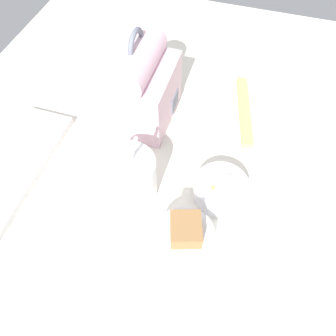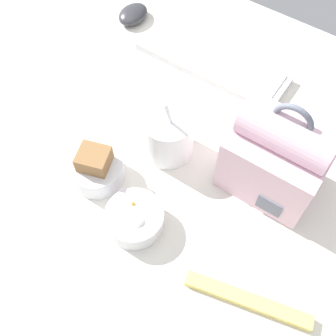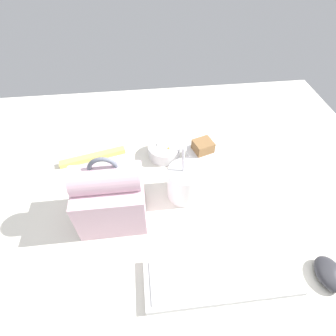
{
  "view_description": "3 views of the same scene",
  "coord_description": "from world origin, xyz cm",
  "views": [
    {
      "loc": [
        -33.18,
        -12.0,
        59.36
      ],
      "look_at": [
        0.55,
        -1.64,
        7.0
      ],
      "focal_mm": 35.0,
      "sensor_mm": 36.0,
      "label": 1
    },
    {
      "loc": [
        22.95,
        -34.72,
        73.53
      ],
      "look_at": [
        0.55,
        -1.64,
        7.0
      ],
      "focal_mm": 45.0,
      "sensor_mm": 36.0,
      "label": 2
    },
    {
      "loc": [
        6.54,
        50.75,
        63.99
      ],
      "look_at": [
        0.55,
        -1.64,
        7.0
      ],
      "focal_mm": 28.0,
      "sensor_mm": 36.0,
      "label": 3
    }
  ],
  "objects": [
    {
      "name": "keyboard",
      "position": [
        -8.28,
        29.82,
        3.02
      ],
      "size": [
        35.53,
        11.69,
        2.1
      ],
      "color": "silver",
      "rests_on": "desk_surface"
    },
    {
      "name": "chopstick_case",
      "position": [
        24.3,
        -13.26,
        2.8
      ],
      "size": [
        21.43,
        7.31,
        1.6
      ],
      "color": "#EFD666",
      "rests_on": "desk_surface"
    },
    {
      "name": "lunch_bag",
      "position": [
        16.55,
        9.6,
        10.73
      ],
      "size": [
        17.01,
        14.19,
        22.27
      ],
      "color": "beige",
      "rests_on": "desk_surface"
    },
    {
      "name": "bento_bowl_sandwich",
      "position": [
        -11.28,
        -8.38,
        5.05
      ],
      "size": [
        10.33,
        10.33,
        8.16
      ],
      "color": "silver",
      "rests_on": "desk_surface"
    },
    {
      "name": "bento_bowl_snacks",
      "position": [
        0.57,
        -12.31,
        4.23
      ],
      "size": [
        10.57,
        10.57,
        4.98
      ],
      "color": "silver",
      "rests_on": "desk_surface"
    },
    {
      "name": "desk_surface",
      "position": [
        0.0,
        0.0,
        1.0
      ],
      "size": [
        140.0,
        110.0,
        2.0
      ],
      "color": "silver",
      "rests_on": "ground"
    },
    {
      "name": "soup_cup",
      "position": [
        -3.63,
        4.58,
        7.21
      ],
      "size": [
        10.06,
        10.06,
        16.64
      ],
      "color": "white",
      "rests_on": "desk_surface"
    }
  ]
}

